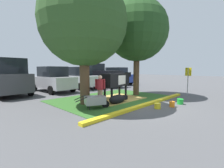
{
  "coord_description": "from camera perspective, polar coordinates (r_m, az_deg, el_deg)",
  "views": [
    {
      "loc": [
        -6.41,
        -4.25,
        1.81
      ],
      "look_at": [
        0.28,
        2.24,
        0.9
      ],
      "focal_mm": 24.39,
      "sensor_mm": 36.0,
      "label": 1
    }
  ],
  "objects": [
    {
      "name": "hay_bedding",
      "position": [
        9.29,
        1.33,
        -5.51
      ],
      "size": [
        3.27,
        2.49,
        0.04
      ],
      "primitive_type": "cube",
      "rotation": [
        0.0,
        0.0,
        -0.03
      ],
      "color": "tan",
      "rests_on": "ground"
    },
    {
      "name": "sedan_blue",
      "position": [
        18.33,
        1.71,
        2.99
      ],
      "size": [
        2.17,
        4.47,
        2.02
      ],
      "color": "navy",
      "rests_on": "ground"
    },
    {
      "name": "ground_plane",
      "position": [
        7.9,
        10.39,
        -7.76
      ],
      "size": [
        80.0,
        80.0,
        0.0
      ],
      "primitive_type": "plane",
      "color": "#4C4C4F"
    },
    {
      "name": "bucket_orange",
      "position": [
        7.91,
        21.58,
        -6.99
      ],
      "size": [
        0.27,
        0.27,
        0.27
      ],
      "color": "orange",
      "rests_on": "ground"
    },
    {
      "name": "cow_holstein",
      "position": [
        9.55,
        1.82,
        1.54
      ],
      "size": [
        3.1,
        1.14,
        1.59
      ],
      "color": "black",
      "rests_on": "ground"
    },
    {
      "name": "hatchback_white",
      "position": [
        14.82,
        -12.34,
        2.25
      ],
      "size": [
        2.17,
        4.47,
        2.02
      ],
      "color": "silver",
      "rests_on": "ground"
    },
    {
      "name": "parking_sign",
      "position": [
        11.72,
        26.64,
        2.75
      ],
      "size": [
        0.16,
        0.43,
        1.91
      ],
      "color": "#99999E",
      "rests_on": "ground"
    },
    {
      "name": "calf_lying",
      "position": [
        8.02,
        2.1,
        -5.73
      ],
      "size": [
        1.31,
        0.51,
        0.48
      ],
      "color": "black",
      "rests_on": "ground"
    },
    {
      "name": "grass_island",
      "position": [
        9.49,
        0.03,
        -5.35
      ],
      "size": [
        6.92,
        4.75,
        0.02
      ],
      "primitive_type": "cube",
      "color": "#2D5B23",
      "rests_on": "ground"
    },
    {
      "name": "bucket_yellow",
      "position": [
        7.37,
        16.69,
        -7.81
      ],
      "size": [
        0.31,
        0.31,
        0.25
      ],
      "color": "yellow",
      "rests_on": "ground"
    },
    {
      "name": "bucket_green",
      "position": [
        8.69,
        24.2,
        -5.96
      ],
      "size": [
        0.33,
        0.33,
        0.28
      ],
      "color": "green",
      "rests_on": "ground"
    },
    {
      "name": "person_handler",
      "position": [
        7.82,
        -4.46,
        -1.85
      ],
      "size": [
        0.34,
        0.45,
        1.51
      ],
      "color": "#9E7F5B",
      "rests_on": "ground"
    },
    {
      "name": "shade_tree_right",
      "position": [
        11.04,
        9.34,
        19.11
      ],
      "size": [
        4.16,
        4.16,
        6.51
      ],
      "color": "#4C3823",
      "rests_on": "ground"
    },
    {
      "name": "pickup_truck_black",
      "position": [
        16.34,
        -5.08,
        3.11
      ],
      "size": [
        2.4,
        5.48,
        2.42
      ],
      "color": "black",
      "rests_on": "ground"
    },
    {
      "name": "wheelbarrow",
      "position": [
        7.03,
        -6.2,
        -6.14
      ],
      "size": [
        1.57,
        1.07,
        0.63
      ],
      "color": "gray",
      "rests_on": "ground"
    },
    {
      "name": "sedan_silver",
      "position": [
        13.25,
        -21.3,
        1.62
      ],
      "size": [
        2.17,
        4.47,
        2.02
      ],
      "color": "silver",
      "rests_on": "ground"
    },
    {
      "name": "suv_dark_grey",
      "position": [
        12.79,
        -34.74,
        2.16
      ],
      "size": [
        2.28,
        4.68,
        2.52
      ],
      "color": "#3D3D42",
      "rests_on": "ground"
    },
    {
      "name": "curb_yellow",
      "position": [
        7.97,
        13.3,
        -7.26
      ],
      "size": [
        8.12,
        0.24,
        0.12
      ],
      "primitive_type": "cube",
      "color": "yellow",
      "rests_on": "ground"
    },
    {
      "name": "shade_tree_left",
      "position": [
        8.23,
        -10.57,
        21.67
      ],
      "size": [
        4.34,
        4.34,
        6.3
      ],
      "color": "#4C3823",
      "rests_on": "ground"
    }
  ]
}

